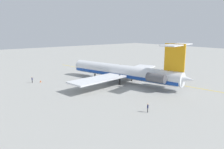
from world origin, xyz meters
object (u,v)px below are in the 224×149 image
at_px(ground_crew_near_tail, 148,107).
at_px(main_jetliner, 126,72).
at_px(safety_cone_nose, 41,81).
at_px(ground_crew_portside, 32,79).
at_px(ground_crew_near_nose, 120,65).

bearing_deg(ground_crew_near_tail, main_jetliner, 89.51).
bearing_deg(safety_cone_nose, ground_crew_portside, 73.05).
relative_size(main_jetliner, ground_crew_near_nose, 24.49).
bearing_deg(ground_crew_portside, ground_crew_near_nose, -123.86).
xyz_separation_m(ground_crew_near_nose, ground_crew_portside, (-3.87, 37.48, 0.10)).
relative_size(main_jetliner, safety_cone_nose, 74.37).
height_order(main_jetliner, ground_crew_near_tail, main_jetliner).
bearing_deg(safety_cone_nose, main_jetliner, -129.75).
relative_size(ground_crew_near_nose, ground_crew_portside, 0.91).
relative_size(main_jetliner, ground_crew_portside, 22.33).
distance_m(main_jetliner, safety_cone_nose, 25.53).
bearing_deg(ground_crew_near_nose, ground_crew_portside, 60.27).
xyz_separation_m(main_jetliner, ground_crew_near_nose, (20.76, -15.73, -2.23)).
bearing_deg(ground_crew_near_tail, ground_crew_near_nose, 86.83).
distance_m(ground_crew_near_tail, ground_crew_portside, 38.27).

